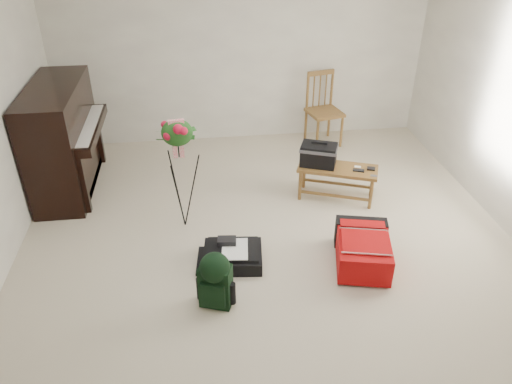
{
  "coord_description": "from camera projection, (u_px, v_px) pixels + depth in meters",
  "views": [
    {
      "loc": [
        -0.65,
        -3.86,
        3.09
      ],
      "look_at": [
        -0.11,
        0.35,
        0.5
      ],
      "focal_mm": 35.0,
      "sensor_mm": 36.0,
      "label": 1
    }
  ],
  "objects": [
    {
      "name": "floor",
      "position": [
        271.0,
        253.0,
        4.95
      ],
      "size": [
        5.0,
        5.5,
        0.01
      ],
      "primitive_type": "cube",
      "color": "#BCB397",
      "rests_on": "ground"
    },
    {
      "name": "wall_back",
      "position": [
        241.0,
        50.0,
        6.62
      ],
      "size": [
        5.0,
        0.04,
        2.5
      ],
      "primitive_type": "cube",
      "color": "silver",
      "rests_on": "floor"
    },
    {
      "name": "piano",
      "position": [
        64.0,
        141.0,
        5.75
      ],
      "size": [
        0.71,
        1.5,
        1.25
      ],
      "color": "black",
      "rests_on": "floor"
    },
    {
      "name": "bench",
      "position": [
        325.0,
        161.0,
        5.57
      ],
      "size": [
        0.95,
        0.65,
        0.68
      ],
      "rotation": [
        0.0,
        0.0,
        -0.37
      ],
      "color": "brown",
      "rests_on": "floor"
    },
    {
      "name": "dining_chair",
      "position": [
        324.0,
        110.0,
        6.86
      ],
      "size": [
        0.52,
        0.52,
        0.99
      ],
      "rotation": [
        0.0,
        0.0,
        0.23
      ],
      "color": "brown",
      "rests_on": "floor"
    },
    {
      "name": "red_suitcase",
      "position": [
        361.0,
        246.0,
        4.77
      ],
      "size": [
        0.63,
        0.81,
        0.31
      ],
      "rotation": [
        0.0,
        0.0,
        -0.23
      ],
      "color": "#C0080F",
      "rests_on": "floor"
    },
    {
      "name": "black_duffel",
      "position": [
        233.0,
        255.0,
        4.78
      ],
      "size": [
        0.6,
        0.5,
        0.23
      ],
      "rotation": [
        0.0,
        0.0,
        -0.11
      ],
      "color": "black",
      "rests_on": "floor"
    },
    {
      "name": "green_backpack",
      "position": [
        215.0,
        278.0,
        4.19
      ],
      "size": [
        0.31,
        0.28,
        0.53
      ],
      "rotation": [
        0.0,
        0.0,
        -0.34
      ],
      "color": "black",
      "rests_on": "floor"
    },
    {
      "name": "flower_stand",
      "position": [
        181.0,
        175.0,
        5.04
      ],
      "size": [
        0.43,
        0.43,
        1.26
      ],
      "rotation": [
        0.0,
        0.0,
        0.1
      ],
      "color": "black",
      "rests_on": "floor"
    }
  ]
}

